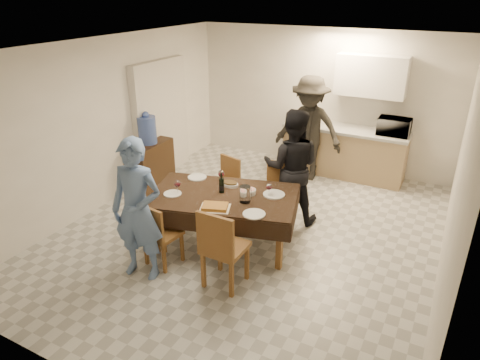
# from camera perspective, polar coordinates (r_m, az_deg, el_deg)

# --- Properties ---
(floor) EXTENTS (5.00, 6.00, 0.02)m
(floor) POSITION_cam_1_polar(r_m,az_deg,el_deg) (6.27, 1.41, -6.90)
(floor) COLOR beige
(floor) RESTS_ON ground
(ceiling) EXTENTS (5.00, 6.00, 0.02)m
(ceiling) POSITION_cam_1_polar(r_m,az_deg,el_deg) (5.39, 1.71, 17.39)
(ceiling) COLOR white
(ceiling) RESTS_ON wall_back
(wall_back) EXTENTS (5.00, 0.02, 2.60)m
(wall_back) POSITION_cam_1_polar(r_m,az_deg,el_deg) (8.39, 10.80, 10.52)
(wall_back) COLOR white
(wall_back) RESTS_ON floor
(wall_front) EXTENTS (5.00, 0.02, 2.60)m
(wall_front) POSITION_cam_1_polar(r_m,az_deg,el_deg) (3.56, -20.77, -10.90)
(wall_front) COLOR white
(wall_front) RESTS_ON floor
(wall_left) EXTENTS (0.02, 6.00, 2.60)m
(wall_left) POSITION_cam_1_polar(r_m,az_deg,el_deg) (7.11, -17.01, 7.36)
(wall_left) COLOR white
(wall_left) RESTS_ON floor
(wall_right) EXTENTS (0.02, 6.00, 2.60)m
(wall_right) POSITION_cam_1_polar(r_m,az_deg,el_deg) (5.20, 27.09, -0.57)
(wall_right) COLOR white
(wall_right) RESTS_ON floor
(stub_partition) EXTENTS (0.15, 1.40, 2.10)m
(stub_partition) POSITION_cam_1_polar(r_m,az_deg,el_deg) (7.99, -10.45, 7.98)
(stub_partition) COLOR silver
(stub_partition) RESTS_ON floor
(kitchen_base_cabinet) EXTENTS (2.20, 0.60, 0.86)m
(kitchen_base_cabinet) POSITION_cam_1_polar(r_m,az_deg,el_deg) (8.20, 13.63, 3.55)
(kitchen_base_cabinet) COLOR #A08060
(kitchen_base_cabinet) RESTS_ON floor
(kitchen_worktop) EXTENTS (2.24, 0.64, 0.05)m
(kitchen_worktop) POSITION_cam_1_polar(r_m,az_deg,el_deg) (8.05, 13.95, 6.57)
(kitchen_worktop) COLOR #ADAEA9
(kitchen_worktop) RESTS_ON kitchen_base_cabinet
(upper_cabinet) EXTENTS (1.20, 0.34, 0.70)m
(upper_cabinet) POSITION_cam_1_polar(r_m,az_deg,el_deg) (7.89, 17.09, 13.13)
(upper_cabinet) COLOR white
(upper_cabinet) RESTS_ON wall_back
(dining_table) EXTENTS (2.15, 1.59, 0.75)m
(dining_table) POSITION_cam_1_polar(r_m,az_deg,el_deg) (5.67, -2.26, -2.27)
(dining_table) COLOR black
(dining_table) RESTS_ON floor
(chair_near_left) EXTENTS (0.45, 0.45, 0.47)m
(chair_near_left) POSITION_cam_1_polar(r_m,az_deg,el_deg) (5.38, -10.86, -6.50)
(chair_near_left) COLOR brown
(chair_near_left) RESTS_ON floor
(chair_near_right) EXTENTS (0.47, 0.47, 0.55)m
(chair_near_right) POSITION_cam_1_polar(r_m,az_deg,el_deg) (4.88, -2.58, -8.29)
(chair_near_right) COLOR brown
(chair_near_right) RESTS_ON floor
(chair_far_left) EXTENTS (0.50, 0.51, 0.48)m
(chair_far_left) POSITION_cam_1_polar(r_m,az_deg,el_deg) (6.46, -2.78, -0.43)
(chair_far_left) COLOR brown
(chair_far_left) RESTS_ON floor
(chair_far_right) EXTENTS (0.46, 0.46, 0.52)m
(chair_far_right) POSITION_cam_1_polar(r_m,az_deg,el_deg) (6.08, 4.55, -1.77)
(chair_far_right) COLOR brown
(chair_far_right) RESTS_ON floor
(console) EXTENTS (0.43, 0.86, 0.80)m
(console) POSITION_cam_1_polar(r_m,az_deg,el_deg) (7.69, -11.87, 2.04)
(console) COLOR #332211
(console) RESTS_ON floor
(water_jug) EXTENTS (0.31, 0.31, 0.47)m
(water_jug) POSITION_cam_1_polar(r_m,az_deg,el_deg) (7.47, -12.29, 6.53)
(water_jug) COLOR #4B68C5
(water_jug) RESTS_ON console
(wine_bottle) EXTENTS (0.07, 0.07, 0.28)m
(wine_bottle) POSITION_cam_1_polar(r_m,az_deg,el_deg) (5.65, -2.48, -0.37)
(wine_bottle) COLOR black
(wine_bottle) RESTS_ON dining_table
(water_pitcher) EXTENTS (0.14, 0.14, 0.22)m
(water_pitcher) POSITION_cam_1_polar(r_m,az_deg,el_deg) (5.41, 0.67, -1.90)
(water_pitcher) COLOR white
(water_pitcher) RESTS_ON dining_table
(savoury_tart) EXTENTS (0.44, 0.39, 0.05)m
(savoury_tart) POSITION_cam_1_polar(r_m,az_deg,el_deg) (5.31, -3.36, -3.57)
(savoury_tart) COLOR #A97531
(savoury_tart) RESTS_ON dining_table
(salad_bowl) EXTENTS (0.17, 0.17, 0.07)m
(salad_bowl) POSITION_cam_1_polar(r_m,az_deg,el_deg) (5.65, 1.28, -1.56)
(salad_bowl) COLOR silver
(salad_bowl) RESTS_ON dining_table
(mushroom_dish) EXTENTS (0.22, 0.22, 0.04)m
(mushroom_dish) POSITION_cam_1_polar(r_m,az_deg,el_deg) (5.89, -1.34, -0.61)
(mushroom_dish) COLOR silver
(mushroom_dish) RESTS_ON dining_table
(wine_glass_a) EXTENTS (0.09, 0.09, 0.20)m
(wine_glass_a) POSITION_cam_1_polar(r_m,az_deg,el_deg) (5.70, -8.34, -0.90)
(wine_glass_a) COLOR white
(wine_glass_a) RESTS_ON dining_table
(wine_glass_b) EXTENTS (0.08, 0.08, 0.18)m
(wine_glass_b) POSITION_cam_1_polar(r_m,az_deg,el_deg) (5.59, 3.90, -1.30)
(wine_glass_b) COLOR white
(wine_glass_b) RESTS_ON dining_table
(wine_glass_c) EXTENTS (0.09, 0.09, 0.20)m
(wine_glass_c) POSITION_cam_1_polar(r_m,az_deg,el_deg) (5.94, -2.52, 0.44)
(wine_glass_c) COLOR white
(wine_glass_c) RESTS_ON dining_table
(plate_near_left) EXTENTS (0.24, 0.24, 0.01)m
(plate_near_left) POSITION_cam_1_polar(r_m,az_deg,el_deg) (5.73, -8.98, -1.81)
(plate_near_left) COLOR silver
(plate_near_left) RESTS_ON dining_table
(plate_near_right) EXTENTS (0.28, 0.28, 0.02)m
(plate_near_right) POSITION_cam_1_polar(r_m,az_deg,el_deg) (5.17, 1.88, -4.56)
(plate_near_right) COLOR silver
(plate_near_right) RESTS_ON dining_table
(plate_far_left) EXTENTS (0.27, 0.27, 0.02)m
(plate_far_left) POSITION_cam_1_polar(r_m,az_deg,el_deg) (6.17, -5.73, 0.37)
(plate_far_left) COLOR silver
(plate_far_left) RESTS_ON dining_table
(plate_far_right) EXTENTS (0.29, 0.29, 0.02)m
(plate_far_right) POSITION_cam_1_polar(r_m,az_deg,el_deg) (5.65, 4.55, -1.93)
(plate_far_right) COLOR silver
(plate_far_right) RESTS_ON dining_table
(microwave) EXTENTS (0.54, 0.36, 0.30)m
(microwave) POSITION_cam_1_polar(r_m,az_deg,el_deg) (7.86, 19.87, 6.73)
(microwave) COLOR white
(microwave) RESTS_ON kitchen_worktop
(person_near) EXTENTS (0.71, 0.53, 1.76)m
(person_near) POSITION_cam_1_polar(r_m,az_deg,el_deg) (5.13, -13.53, -3.98)
(person_near) COLOR #5C7AB0
(person_near) RESTS_ON floor
(person_far) EXTENTS (0.99, 0.86, 1.73)m
(person_far) POSITION_cam_1_polar(r_m,az_deg,el_deg) (6.26, 6.90, 1.74)
(person_far) COLOR black
(person_far) RESTS_ON floor
(person_kitchen) EXTENTS (1.22, 0.70, 1.88)m
(person_kitchen) POSITION_cam_1_polar(r_m,az_deg,el_deg) (7.76, 9.16, 6.76)
(person_kitchen) COLOR black
(person_kitchen) RESTS_ON floor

